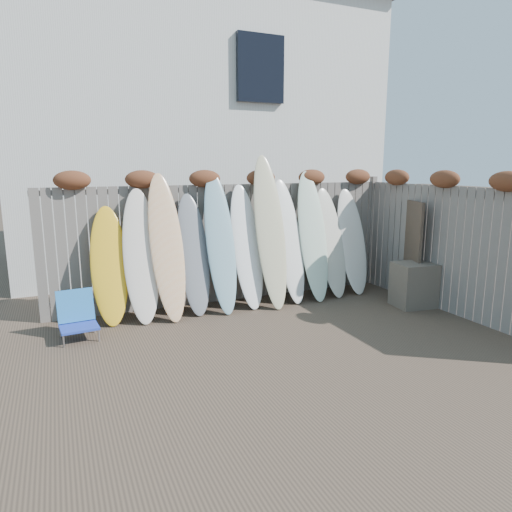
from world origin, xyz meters
name	(u,v)px	position (x,y,z in m)	size (l,w,h in m)	color
ground	(294,349)	(0.00, 0.00, 0.00)	(80.00, 80.00, 0.00)	#493A2D
back_fence	(231,233)	(0.06, 2.39, 1.18)	(6.05, 0.28, 2.24)	slate
right_fence	(459,243)	(2.99, 0.25, 1.14)	(0.28, 4.40, 2.24)	slate
house	(188,128)	(0.50, 6.50, 3.20)	(8.50, 5.50, 6.33)	silver
beach_chair	(77,316)	(-2.50, 1.56, 0.30)	(0.52, 0.55, 0.64)	#233EB1
wooden_crate	(414,285)	(2.70, 0.82, 0.37)	(0.63, 0.52, 0.73)	#4F483B
lattice_panel	(408,249)	(2.97, 1.32, 0.86)	(0.05, 1.15, 1.72)	brown
surfboard_0	(109,265)	(-1.99, 2.04, 0.86)	(0.53, 0.07, 1.79)	yellow
surfboard_1	(141,255)	(-1.54, 1.97, 0.99)	(0.52, 0.07, 2.06)	white
surfboard_2	(167,247)	(-1.16, 1.92, 1.10)	(0.51, 0.07, 2.30)	#F1A179
surfboard_3	(193,254)	(-0.72, 2.00, 0.94)	(0.49, 0.07, 1.95)	slate
surfboard_4	(220,243)	(-0.29, 1.94, 1.10)	(0.47, 0.07, 2.30)	#7EA9B9
surfboard_5	(247,246)	(0.18, 1.99, 1.01)	(0.50, 0.07, 2.09)	white
surfboard_6	(270,231)	(0.56, 1.90, 1.25)	(0.50, 0.07, 2.60)	beige
surfboard_7	(289,241)	(0.96, 1.98, 1.04)	(0.49, 0.07, 2.17)	white
surfboard_8	(313,236)	(1.41, 1.96, 1.11)	(0.50, 0.07, 2.31)	silver
surfboard_9	(331,242)	(1.80, 1.99, 0.96)	(0.54, 0.07, 2.00)	beige
surfboard_10	(352,241)	(2.28, 2.01, 0.95)	(0.54, 0.07, 1.97)	silver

